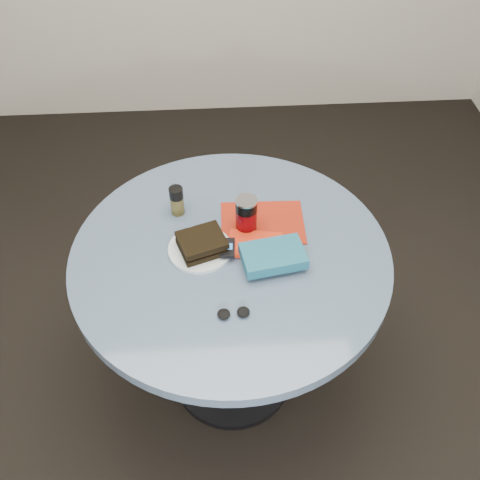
{
  "coord_description": "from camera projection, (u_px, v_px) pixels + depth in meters",
  "views": [
    {
      "loc": [
        -0.04,
        -1.12,
        1.98
      ],
      "look_at": [
        0.03,
        0.0,
        0.8
      ],
      "focal_mm": 40.0,
      "sensor_mm": 36.0,
      "label": 1
    }
  ],
  "objects": [
    {
      "name": "mp3_player",
      "position": [
        228.0,
        248.0,
        1.64
      ],
      "size": [
        0.05,
        0.08,
        0.01
      ],
      "color": "black",
      "rests_on": "red_book"
    },
    {
      "name": "ground",
      "position": [
        233.0,
        374.0,
        2.21
      ],
      "size": [
        4.0,
        4.0,
        0.0
      ],
      "primitive_type": "plane",
      "color": "black",
      "rests_on": "ground"
    },
    {
      "name": "novel",
      "position": [
        273.0,
        256.0,
        1.6
      ],
      "size": [
        0.21,
        0.15,
        0.04
      ],
      "primitive_type": "cube",
      "rotation": [
        0.0,
        0.0,
        0.17
      ],
      "color": "#155168",
      "rests_on": "red_book"
    },
    {
      "name": "pepper_grinder",
      "position": [
        177.0,
        201.0,
        1.75
      ],
      "size": [
        0.06,
        0.06,
        0.1
      ],
      "color": "#4E4621",
      "rests_on": "table"
    },
    {
      "name": "sandwich",
      "position": [
        202.0,
        243.0,
        1.64
      ],
      "size": [
        0.17,
        0.15,
        0.05
      ],
      "color": "black",
      "rests_on": "plate"
    },
    {
      "name": "headphones",
      "position": [
        234.0,
        313.0,
        1.49
      ],
      "size": [
        0.09,
        0.04,
        0.02
      ],
      "color": "black",
      "rests_on": "table"
    },
    {
      "name": "red_book",
      "position": [
        255.0,
        245.0,
        1.67
      ],
      "size": [
        0.18,
        0.14,
        0.01
      ],
      "primitive_type": "cube",
      "rotation": [
        0.0,
        0.0,
        -0.17
      ],
      "color": "red",
      "rests_on": "magazine"
    },
    {
      "name": "magazine",
      "position": [
        262.0,
        223.0,
        1.75
      ],
      "size": [
        0.28,
        0.21,
        0.0
      ],
      "primitive_type": "cube",
      "rotation": [
        0.0,
        0.0,
        -0.03
      ],
      "color": "maroon",
      "rests_on": "table"
    },
    {
      "name": "table",
      "position": [
        231.0,
        285.0,
        1.78
      ],
      "size": [
        1.0,
        1.0,
        0.75
      ],
      "color": "black",
      "rests_on": "ground"
    },
    {
      "name": "soda_can",
      "position": [
        246.0,
        215.0,
        1.68
      ],
      "size": [
        0.07,
        0.07,
        0.13
      ],
      "color": "#58040A",
      "rests_on": "table"
    },
    {
      "name": "plate",
      "position": [
        200.0,
        249.0,
        1.66
      ],
      "size": [
        0.22,
        0.22,
        0.01
      ],
      "primitive_type": "cylinder",
      "rotation": [
        0.0,
        0.0,
        0.11
      ],
      "color": "silver",
      "rests_on": "table"
    }
  ]
}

